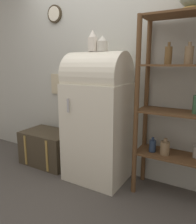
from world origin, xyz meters
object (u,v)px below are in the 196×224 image
suitcase_trunk (49,147)px  vase_center (102,44)px  refrigerator (97,116)px  vase_left (93,42)px

suitcase_trunk → vase_center: (0.87, 0.01, 1.36)m
refrigerator → vase_center: 0.81m
suitcase_trunk → vase_center: 1.62m
vase_center → suitcase_trunk: bearing=-179.6°
suitcase_trunk → vase_center: size_ratio=4.32×
refrigerator → vase_left: 0.84m
refrigerator → vase_center: bearing=8.6°
suitcase_trunk → vase_center: vase_center is taller
suitcase_trunk → refrigerator: bearing=-0.2°
vase_center → refrigerator: bearing=-171.4°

